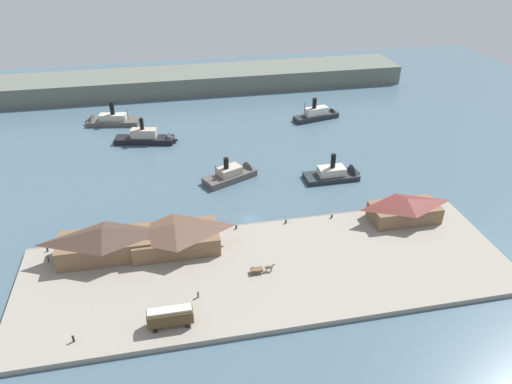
% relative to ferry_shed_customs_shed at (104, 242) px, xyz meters
% --- Properties ---
extents(ground_plane, '(320.00, 320.00, 0.00)m').
position_rel_ferry_shed_customs_shed_xyz_m(ground_plane, '(35.98, 9.83, -5.15)').
color(ground_plane, '#476070').
extents(quay_promenade, '(110.00, 36.00, 1.20)m').
position_rel_ferry_shed_customs_shed_xyz_m(quay_promenade, '(35.98, -12.17, -4.55)').
color(quay_promenade, gray).
rests_on(quay_promenade, ground).
extents(seawall_edge, '(110.00, 0.80, 1.00)m').
position_rel_ferry_shed_customs_shed_xyz_m(seawall_edge, '(35.98, 6.23, -4.65)').
color(seawall_edge, slate).
rests_on(seawall_edge, ground).
extents(ferry_shed_customs_shed, '(21.40, 9.75, 7.78)m').
position_rel_ferry_shed_customs_shed_xyz_m(ferry_shed_customs_shed, '(0.00, 0.00, 0.00)').
color(ferry_shed_customs_shed, brown).
rests_on(ferry_shed_customs_shed, quay_promenade).
extents(ferry_shed_central_terminal, '(20.49, 11.27, 6.72)m').
position_rel_ferry_shed_customs_shed_xyz_m(ferry_shed_central_terminal, '(16.12, -0.17, -0.54)').
color(ferry_shed_central_terminal, brown).
rests_on(ferry_shed_central_terminal, quay_promenade).
extents(ferry_shed_west_terminal, '(17.83, 8.55, 6.39)m').
position_rel_ferry_shed_customs_shed_xyz_m(ferry_shed_west_terminal, '(74.67, 0.17, -0.70)').
color(ferry_shed_west_terminal, brown).
rests_on(ferry_shed_west_terminal, quay_promenade).
extents(street_tram, '(8.78, 2.96, 4.16)m').
position_rel_ferry_shed_customs_shed_xyz_m(street_tram, '(13.66, -24.93, -1.51)').
color(street_tram, '#4C381E').
rests_on(street_tram, quay_promenade).
extents(horse_cart, '(5.57, 1.51, 1.87)m').
position_rel_ferry_shed_customs_shed_xyz_m(horse_cart, '(34.16, -13.05, -3.02)').
color(horse_cart, brown).
rests_on(horse_cart, quay_promenade).
extents(pedestrian_by_tram, '(0.43, 0.43, 1.73)m').
position_rel_ferry_shed_customs_shed_xyz_m(pedestrian_by_tram, '(-4.40, -25.46, -3.16)').
color(pedestrian_by_tram, '#232328').
rests_on(pedestrian_by_tram, quay_promenade).
extents(pedestrian_near_west_shed, '(0.42, 0.42, 1.71)m').
position_rel_ferry_shed_customs_shed_xyz_m(pedestrian_near_west_shed, '(-13.00, 0.31, -3.17)').
color(pedestrian_near_west_shed, '#6B5B4C').
rests_on(pedestrian_near_west_shed, quay_promenade).
extents(pedestrian_standing_center, '(0.43, 0.43, 1.74)m').
position_rel_ferry_shed_customs_shed_xyz_m(pedestrian_standing_center, '(19.57, -18.26, -3.15)').
color(pedestrian_standing_center, '#6B5B4C').
rests_on(pedestrian_standing_center, quay_promenade).
extents(mooring_post_center_west, '(0.44, 0.44, 0.90)m').
position_rel_ferry_shed_customs_shed_xyz_m(mooring_post_center_west, '(31.35, 4.62, -3.50)').
color(mooring_post_center_west, black).
rests_on(mooring_post_center_west, quay_promenade).
extents(mooring_post_center_east, '(0.44, 0.44, 0.90)m').
position_rel_ferry_shed_customs_shed_xyz_m(mooring_post_center_east, '(-13.84, 4.34, -3.50)').
color(mooring_post_center_east, black).
rests_on(mooring_post_center_east, quay_promenade).
extents(mooring_post_east, '(0.44, 0.44, 0.90)m').
position_rel_ferry_shed_customs_shed_xyz_m(mooring_post_east, '(44.28, 4.53, -3.50)').
color(mooring_post_east, black).
rests_on(mooring_post_east, quay_promenade).
extents(mooring_post_west, '(0.44, 0.44, 0.90)m').
position_rel_ferry_shed_customs_shed_xyz_m(mooring_post_west, '(56.65, 4.50, -3.50)').
color(mooring_post_west, black).
rests_on(mooring_post_west, quay_promenade).
extents(ferry_approaching_east, '(20.19, 9.10, 9.98)m').
position_rel_ferry_shed_customs_shed_xyz_m(ferry_approaching_east, '(75.99, 73.90, -3.40)').
color(ferry_approaching_east, '#23282D').
rests_on(ferry_approaching_east, ground).
extents(ferry_mid_harbor, '(18.57, 12.86, 9.40)m').
position_rel_ferry_shed_customs_shed_xyz_m(ferry_mid_harbor, '(35.74, 33.03, -3.64)').
color(ferry_mid_harbor, '#514C47').
rests_on(ferry_mid_harbor, ground).
extents(ferry_outer_harbor, '(22.75, 9.60, 10.47)m').
position_rel_ferry_shed_customs_shed_xyz_m(ferry_outer_harbor, '(10.78, 64.22, -3.45)').
color(ferry_outer_harbor, black).
rests_on(ferry_outer_harbor, ground).
extents(ferry_approaching_west, '(21.30, 9.62, 10.92)m').
position_rel_ferry_shed_customs_shed_xyz_m(ferry_approaching_west, '(-5.34, 84.35, -3.68)').
color(ferry_approaching_west, '#514C47').
rests_on(ferry_approaching_west, ground).
extents(ferry_moored_west, '(17.78, 7.00, 10.54)m').
position_rel_ferry_shed_customs_shed_xyz_m(ferry_moored_west, '(66.64, 26.72, -3.81)').
color(ferry_moored_west, '#23282D').
rests_on(ferry_moored_west, ground).
extents(far_headland, '(180.00, 24.00, 8.00)m').
position_rel_ferry_shed_customs_shed_xyz_m(far_headland, '(35.98, 119.83, -1.15)').
color(far_headland, '#60665B').
rests_on(far_headland, ground).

